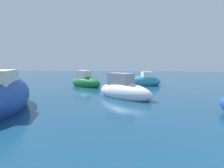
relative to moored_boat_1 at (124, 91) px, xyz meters
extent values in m
ellipsoid|color=white|center=(0.03, -0.03, -0.10)|extent=(3.86, 3.57, 1.18)
cube|color=gray|center=(-0.21, 0.18, 0.64)|extent=(1.70, 1.61, 0.78)
ellipsoid|color=teal|center=(1.50, 6.44, -0.12)|extent=(3.24, 2.08, 1.10)
cube|color=white|center=(1.73, 6.52, 0.50)|extent=(1.08, 0.92, 0.58)
ellipsoid|color=#197233|center=(-3.49, 5.15, -0.12)|extent=(3.38, 2.92, 1.10)
cube|color=beige|center=(-3.70, 5.31, 0.57)|extent=(1.37, 1.33, 0.72)
camera|label=1|loc=(0.60, -12.56, 1.80)|focal=34.34mm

